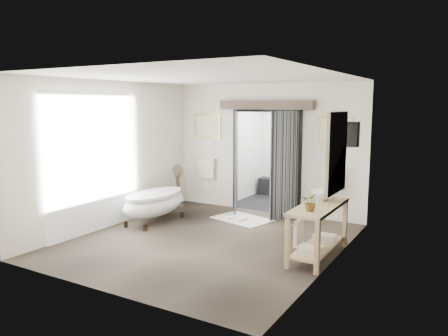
{
  "coord_description": "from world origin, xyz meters",
  "views": [
    {
      "loc": [
        4.08,
        -6.39,
        2.43
      ],
      "look_at": [
        0.0,
        0.6,
        1.25
      ],
      "focal_mm": 35.0,
      "sensor_mm": 36.0,
      "label": 1
    }
  ],
  "objects_px": {
    "clawfoot_tub": "(155,203)",
    "rug": "(242,219)",
    "basin": "(324,196)",
    "vanity": "(317,226)"
  },
  "relations": [
    {
      "from": "clawfoot_tub",
      "to": "rug",
      "type": "height_order",
      "value": "clawfoot_tub"
    },
    {
      "from": "basin",
      "to": "vanity",
      "type": "bearing_deg",
      "value": -69.33
    },
    {
      "from": "basin",
      "to": "rug",
      "type": "bearing_deg",
      "value": 172.21
    },
    {
      "from": "vanity",
      "to": "basin",
      "type": "relative_size",
      "value": 3.54
    },
    {
      "from": "vanity",
      "to": "rug",
      "type": "bearing_deg",
      "value": 145.78
    },
    {
      "from": "rug",
      "to": "basin",
      "type": "bearing_deg",
      "value": -26.43
    },
    {
      "from": "vanity",
      "to": "basin",
      "type": "distance_m",
      "value": 0.58
    },
    {
      "from": "vanity",
      "to": "basin",
      "type": "bearing_deg",
      "value": 92.04
    },
    {
      "from": "clawfoot_tub",
      "to": "rug",
      "type": "relative_size",
      "value": 1.44
    },
    {
      "from": "clawfoot_tub",
      "to": "basin",
      "type": "relative_size",
      "value": 3.83
    }
  ]
}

